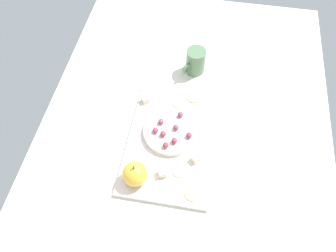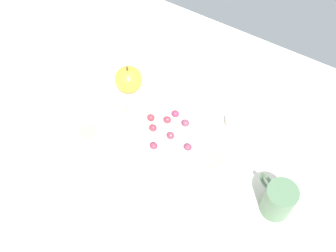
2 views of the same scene
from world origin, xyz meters
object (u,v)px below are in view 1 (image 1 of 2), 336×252
at_px(grape_2, 180,115).
at_px(grape_3, 176,127).
at_px(cheese_cube_0, 145,99).
at_px(grape_4, 155,132).
at_px(grape_7, 166,145).
at_px(grape_5, 174,141).
at_px(cup, 194,61).
at_px(cheese_cube_2, 162,173).
at_px(cracker_1, 192,194).
at_px(grape_0, 163,134).
at_px(serving_dish, 170,132).
at_px(grape_1, 189,136).
at_px(cracker_3, 179,171).
at_px(grape_6, 161,122).
at_px(cheese_cube_1, 196,158).
at_px(apple_whole, 135,174).
at_px(platter, 172,142).
at_px(cracker_2, 179,103).

distance_m(grape_2, grape_3, 0.05).
xyz_separation_m(cheese_cube_0, grape_3, (-0.10, -0.12, 0.02)).
xyz_separation_m(grape_4, grape_7, (-0.04, -0.04, 0.00)).
height_order(grape_5, cup, cup).
xyz_separation_m(cheese_cube_0, cheese_cube_2, (-0.25, -0.10, 0.00)).
distance_m(cracker_1, grape_0, 0.20).
bearing_deg(serving_dish, grape_7, 176.33).
xyz_separation_m(grape_1, grape_7, (-0.04, 0.06, 0.00)).
xyz_separation_m(cracker_3, grape_7, (0.06, 0.05, 0.03)).
bearing_deg(grape_2, grape_5, 177.81).
bearing_deg(grape_1, cracker_3, 173.45).
distance_m(serving_dish, grape_2, 0.06).
bearing_deg(cheese_cube_2, grape_6, 11.64).
bearing_deg(cheese_cube_2, grape_0, 8.99).
height_order(cheese_cube_1, grape_0, grape_0).
relative_size(cheese_cube_2, grape_5, 1.16).
bearing_deg(cheese_cube_0, cheese_cube_2, -157.87).
height_order(apple_whole, grape_6, apple_whole).
xyz_separation_m(grape_5, cup, (0.32, -0.02, 0.00)).
bearing_deg(grape_3, grape_7, 163.23).
bearing_deg(grape_7, cheese_cube_1, -101.59).
relative_size(platter, cheese_cube_1, 17.49).
bearing_deg(grape_0, grape_2, -27.38).
distance_m(cheese_cube_2, grape_3, 0.15).
distance_m(serving_dish, cheese_cube_2, 0.14).
distance_m(cheese_cube_2, cracker_3, 0.05).
height_order(serving_dish, cup, cup).
relative_size(cracker_2, grape_4, 2.13).
xyz_separation_m(grape_4, cup, (0.30, -0.08, 0.00)).
bearing_deg(cheese_cube_1, grape_0, 62.16).
bearing_deg(grape_3, cheese_cube_0, 48.83).
relative_size(grape_1, grape_3, 1.00).
bearing_deg(cheese_cube_2, grape_2, -6.36).
height_order(grape_1, grape_7, grape_7).
height_order(platter, cracker_3, cracker_3).
bearing_deg(cheese_cube_0, grape_3, -131.17).
bearing_deg(grape_1, cup, 4.42).
height_order(cheese_cube_0, grape_5, grape_5).
relative_size(serving_dish, cheese_cube_0, 7.23).
bearing_deg(cracker_1, platter, 27.44).
xyz_separation_m(serving_dish, cracker_1, (-0.18, -0.09, -0.01)).
bearing_deg(apple_whole, cheese_cube_2, -69.96).
bearing_deg(grape_0, cracker_2, -11.57).
bearing_deg(cheese_cube_1, grape_2, 26.12).
distance_m(platter, grape_1, 0.06).
bearing_deg(grape_0, grape_3, -49.98).
bearing_deg(platter, serving_dish, 18.95).
distance_m(serving_dish, grape_5, 0.05).
relative_size(serving_dish, cracker_2, 3.95).
xyz_separation_m(platter, grape_3, (0.03, -0.01, 0.04)).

